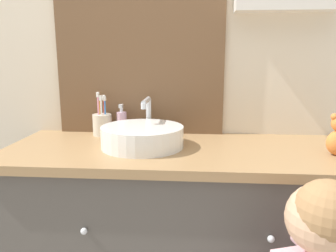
% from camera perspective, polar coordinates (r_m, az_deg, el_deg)
% --- Properties ---
extents(wall_back, '(3.20, 0.18, 2.50)m').
position_cam_1_polar(wall_back, '(1.57, 3.32, 15.60)').
color(wall_back, beige).
rests_on(wall_back, ground_plane).
extents(vanity_counter, '(1.41, 0.55, 0.83)m').
position_cam_1_polar(vanity_counter, '(1.49, 1.88, -19.28)').
color(vanity_counter, '#4C4742').
rests_on(vanity_counter, ground_plane).
extents(sink_basin, '(0.33, 0.38, 0.18)m').
position_cam_1_polar(sink_basin, '(1.34, -4.42, -1.67)').
color(sink_basin, white).
rests_on(sink_basin, vanity_counter).
extents(toothbrush_holder, '(0.09, 0.09, 0.20)m').
position_cam_1_polar(toothbrush_holder, '(1.56, -11.36, 0.41)').
color(toothbrush_holder, beige).
rests_on(toothbrush_holder, vanity_counter).
extents(soap_dispenser, '(0.05, 0.05, 0.15)m').
position_cam_1_polar(soap_dispenser, '(1.53, -8.06, 0.49)').
color(soap_dispenser, '#CCA3BC').
rests_on(soap_dispenser, vanity_counter).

